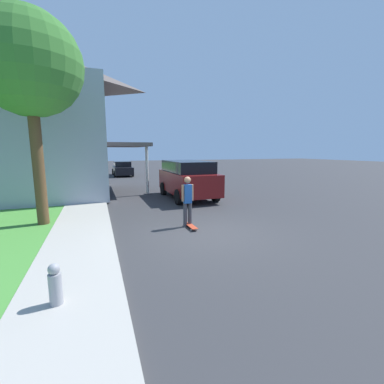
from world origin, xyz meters
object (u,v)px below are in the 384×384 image
object	(u,v)px
skateboard	(191,226)
fire_hydrant	(55,285)
lawn_tree_near	(29,65)
skateboarder	(188,199)
car_down_street	(122,169)
suv_parked	(187,178)

from	to	relation	value
skateboard	fire_hydrant	distance (m)	4.90
lawn_tree_near	skateboarder	size ratio (longest dim) A/B	3.97
fire_hydrant	skateboard	bearing A→B (deg)	43.51
car_down_street	skateboarder	bearing A→B (deg)	-89.07
car_down_street	suv_parked	bearing A→B (deg)	-81.73
lawn_tree_near	suv_parked	bearing A→B (deg)	26.99
car_down_street	skateboarder	distance (m)	19.26
suv_parked	fire_hydrant	xyz separation A→B (m)	(-5.27, -8.62, -0.65)
fire_hydrant	car_down_street	bearing A→B (deg)	82.02
car_down_street	fire_hydrant	size ratio (longest dim) A/B	6.61
suv_parked	fire_hydrant	world-z (taller)	suv_parked
skateboarder	fire_hydrant	bearing A→B (deg)	-134.24
suv_parked	skateboard	distance (m)	5.61
skateboarder	fire_hydrant	world-z (taller)	skateboarder
lawn_tree_near	car_down_street	distance (m)	18.54
lawn_tree_near	fire_hydrant	bearing A→B (deg)	-78.75
skateboarder	fire_hydrant	distance (m)	5.07
lawn_tree_near	car_down_street	world-z (taller)	lawn_tree_near
skateboard	fire_hydrant	size ratio (longest dim) A/B	1.21
car_down_street	skateboarder	xyz separation A→B (m)	(0.31, -19.25, 0.23)
lawn_tree_near	skateboard	xyz separation A→B (m)	(4.62, -2.02, -5.08)
skateboard	fire_hydrant	xyz separation A→B (m)	(-3.55, -3.37, 0.35)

